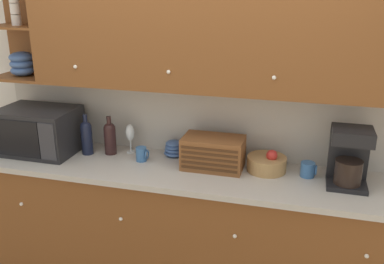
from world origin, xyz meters
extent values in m
plane|color=tan|center=(0.00, 0.00, 0.00)|extent=(24.00, 24.00, 0.00)
cube|color=silver|center=(0.00, 0.03, 1.30)|extent=(5.49, 0.06, 2.60)
cube|color=brown|center=(0.00, -0.30, 0.43)|extent=(3.09, 0.60, 0.86)
cube|color=#B7B2A8|center=(0.00, -0.31, 0.88)|extent=(3.11, 0.63, 0.04)
sphere|color=white|center=(-1.16, -0.60, 0.62)|extent=(0.03, 0.03, 0.03)
sphere|color=white|center=(-0.39, -0.60, 0.62)|extent=(0.03, 0.03, 0.03)
sphere|color=white|center=(0.39, -0.60, 0.62)|extent=(0.03, 0.03, 0.03)
sphere|color=white|center=(1.16, -0.60, 0.62)|extent=(0.03, 0.03, 0.03)
cube|color=#B7B2A8|center=(0.00, -0.01, 1.17)|extent=(3.09, 0.01, 0.53)
cube|color=brown|center=(0.21, -0.16, 1.83)|extent=(2.67, 0.32, 0.80)
cube|color=brown|center=(-1.33, -0.01, 1.83)|extent=(0.42, 0.02, 0.80)
cube|color=brown|center=(-1.33, -0.16, 1.45)|extent=(0.42, 0.32, 0.02)
cube|color=brown|center=(-1.33, -0.16, 1.82)|extent=(0.42, 0.32, 0.02)
sphere|color=white|center=(-0.79, -0.33, 1.58)|extent=(0.03, 0.03, 0.03)
sphere|color=white|center=(-0.12, -0.33, 1.58)|extent=(0.03, 0.03, 0.03)
sphere|color=white|center=(0.54, -0.33, 1.58)|extent=(0.03, 0.03, 0.03)
ellipsoid|color=#3D5B93|center=(-1.33, -0.16, 1.50)|extent=(0.18, 0.18, 0.08)
ellipsoid|color=#3D5B93|center=(-1.33, -0.16, 1.55)|extent=(0.18, 0.18, 0.08)
ellipsoid|color=#3D5B93|center=(-1.33, -0.16, 1.60)|extent=(0.18, 0.18, 0.08)
cylinder|color=silver|center=(-1.33, -0.16, 1.86)|extent=(0.07, 0.07, 0.08)
cylinder|color=silver|center=(-1.33, -0.16, 1.94)|extent=(0.07, 0.07, 0.08)
cube|color=black|center=(-1.17, -0.28, 1.07)|extent=(0.56, 0.40, 0.34)
cube|color=black|center=(-1.23, -0.49, 1.07)|extent=(0.39, 0.01, 0.27)
cube|color=#2D2D33|center=(-0.97, -0.49, 1.07)|extent=(0.12, 0.01, 0.27)
cylinder|color=black|center=(-0.81, -0.23, 1.01)|extent=(0.08, 0.08, 0.21)
sphere|color=black|center=(-0.81, -0.23, 1.12)|extent=(0.08, 0.08, 0.08)
cylinder|color=black|center=(-0.81, -0.23, 1.18)|extent=(0.03, 0.03, 0.07)
cylinder|color=black|center=(-0.64, -0.18, 1.00)|extent=(0.09, 0.09, 0.20)
sphere|color=black|center=(-0.64, -0.18, 1.10)|extent=(0.09, 0.09, 0.09)
cylinder|color=black|center=(-0.64, -0.18, 1.16)|extent=(0.03, 0.03, 0.07)
cylinder|color=silver|center=(-0.51, -0.12, 0.91)|extent=(0.06, 0.06, 0.01)
cylinder|color=silver|center=(-0.51, -0.12, 0.95)|extent=(0.01, 0.01, 0.09)
ellipsoid|color=silver|center=(-0.51, -0.12, 1.06)|extent=(0.07, 0.07, 0.13)
cylinder|color=#38669E|center=(-0.37, -0.25, 0.96)|extent=(0.08, 0.08, 0.10)
torus|color=#38669E|center=(-0.32, -0.25, 0.96)|extent=(0.01, 0.07, 0.07)
ellipsoid|color=#3D5B93|center=(-0.17, -0.10, 0.93)|extent=(0.15, 0.15, 0.04)
ellipsoid|color=#3D5B93|center=(-0.17, -0.10, 0.95)|extent=(0.14, 0.14, 0.04)
ellipsoid|color=#3D5B93|center=(-0.17, -0.10, 0.98)|extent=(0.13, 0.13, 0.04)
ellipsoid|color=#3D5B93|center=(-0.17, -0.10, 1.00)|extent=(0.12, 0.12, 0.04)
cube|color=brown|center=(0.16, -0.23, 1.02)|extent=(0.42, 0.25, 0.22)
cube|color=#432713|center=(0.16, -0.36, 0.94)|extent=(0.38, 0.01, 0.02)
cube|color=#432713|center=(0.16, -0.36, 0.98)|extent=(0.38, 0.01, 0.02)
cube|color=#432713|center=(0.16, -0.36, 1.02)|extent=(0.38, 0.01, 0.02)
cube|color=#432713|center=(0.16, -0.36, 1.05)|extent=(0.38, 0.01, 0.02)
cube|color=#432713|center=(0.16, -0.36, 1.09)|extent=(0.38, 0.01, 0.02)
cylinder|color=#A87F4C|center=(0.52, -0.18, 0.96)|extent=(0.27, 0.27, 0.10)
sphere|color=red|center=(0.55, -0.20, 1.03)|extent=(0.08, 0.08, 0.08)
cylinder|color=#38669E|center=(0.79, -0.21, 0.95)|extent=(0.09, 0.09, 0.10)
torus|color=#38669E|center=(0.84, -0.21, 0.96)|extent=(0.01, 0.07, 0.07)
cube|color=black|center=(1.03, -0.29, 0.92)|extent=(0.24, 0.22, 0.03)
cylinder|color=black|center=(1.03, -0.31, 1.01)|extent=(0.17, 0.17, 0.15)
cube|color=black|center=(1.03, -0.21, 1.10)|extent=(0.24, 0.05, 0.38)
cube|color=black|center=(1.03, -0.29, 1.24)|extent=(0.24, 0.22, 0.08)
camera|label=1|loc=(0.74, -2.89, 2.11)|focal=40.00mm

